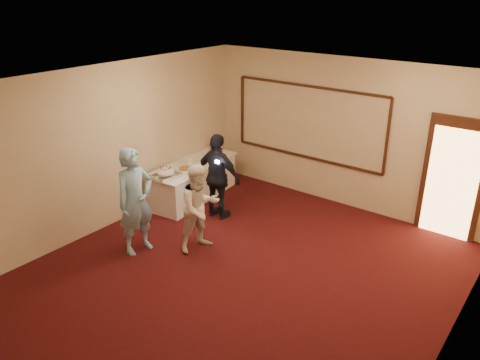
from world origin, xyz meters
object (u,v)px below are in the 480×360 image
Objects in this scene: man at (136,201)px; plate_stack_a at (190,161)px; buffet_table at (193,181)px; plate_stack_b at (205,158)px; cupcake_stand at (215,144)px; guest at (218,177)px; tart at (185,169)px; woman at (200,208)px; pavlova_tray at (166,174)px.

plate_stack_a is at bearing 26.38° from man.
buffet_table is 0.46m from plate_stack_a.
buffet_table is 0.55m from plate_stack_b.
man reaches higher than plate_stack_b.
guest is (1.17, -1.31, -0.08)m from cupcake_stand.
guest is (0.90, -0.02, 0.05)m from tart.
cupcake_stand is at bearing 22.61° from man.
woman is at bearing -55.01° from cupcake_stand.
plate_stack_a is 2.26m from man.
cupcake_stand is (-0.28, 1.83, 0.07)m from pavlova_tray.
buffet_table is 1.16m from guest.
cupcake_stand is 2.51× the size of plate_stack_a.
man reaches higher than pavlova_tray.
woman reaches higher than buffet_table.
man is 1.20× the size of woman.
man is 1.82m from guest.
buffet_table is 13.22× the size of plate_stack_a.
plate_stack_b is 0.64m from tart.
woman reaches higher than cupcake_stand.
man is at bearing 146.82° from woman.
plate_stack_a is at bearing -143.61° from buffet_table.
cupcake_stand is 2.59× the size of plate_stack_b.
man is at bearing -73.99° from cupcake_stand.
plate_stack_b is 2.53m from man.
tart is at bearing -88.22° from plate_stack_b.
tart is at bearing 25.35° from man.
tart reaches higher than buffet_table.
tart is (0.28, -1.29, -0.13)m from cupcake_stand.
plate_stack_b is 0.11× the size of woman.
pavlova_tray reaches higher than buffet_table.
cupcake_stand is at bearing 98.70° from pavlova_tray.
cupcake_stand reaches higher than buffet_table.
guest is at bearing -1.29° from tart.
man is (0.62, -1.81, 0.13)m from tart.
buffet_table is 1.25× the size of man.
woman is (1.52, -1.46, 0.38)m from buffet_table.
guest reaches higher than tart.
pavlova_tray is 0.39× the size of woman.
plate_stack_b reaches higher than tart.
cupcake_stand is 0.99m from plate_stack_a.
plate_stack_b is (0.13, 0.32, -0.00)m from plate_stack_a.
guest is at bearing 30.08° from pavlova_tray.
woman reaches higher than plate_stack_a.
guest reaches higher than plate_stack_b.
man reaches higher than guest.
cupcake_stand is at bearing 102.04° from tart.
cupcake_stand is 1.76m from guest.
pavlova_tray is at bearing -82.55° from buffet_table.
woman is (1.56, -1.43, -0.07)m from plate_stack_a.
man is (0.89, -3.10, -0.00)m from cupcake_stand.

